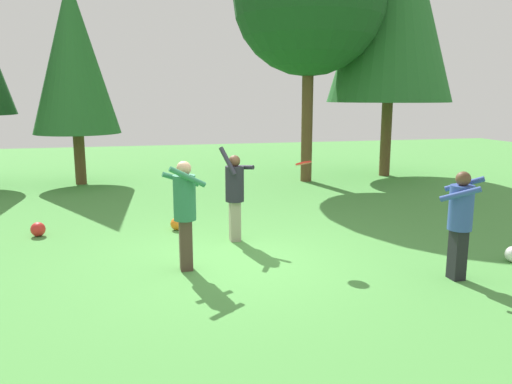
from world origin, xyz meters
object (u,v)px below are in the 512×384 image
(person_thrower, at_px, (235,190))
(tree_left, at_px, (73,57))
(frisbee, at_px, (304,163))
(person_catcher, at_px, (460,216))
(ball_orange, at_px, (177,224))
(ball_red, at_px, (38,229))
(person_bystander, at_px, (185,206))

(person_thrower, bearing_deg, tree_left, 163.02)
(person_thrower, xyz_separation_m, frisbee, (0.95, -1.04, 0.61))
(person_catcher, height_order, tree_left, tree_left)
(ball_orange, height_order, ball_red, ball_red)
(tree_left, bearing_deg, ball_orange, -68.60)
(frisbee, relative_size, ball_orange, 1.38)
(person_catcher, relative_size, person_bystander, 0.94)
(frisbee, xyz_separation_m, tree_left, (-4.33, 8.14, 2.21))
(ball_orange, bearing_deg, person_thrower, -45.39)
(person_thrower, distance_m, person_bystander, 1.73)
(frisbee, height_order, ball_orange, frisbee)
(ball_orange, bearing_deg, frisbee, -46.49)
(person_catcher, distance_m, ball_orange, 5.34)
(person_thrower, height_order, ball_red, person_thrower)
(ball_orange, xyz_separation_m, tree_left, (-2.39, 6.10, 3.63))
(person_bystander, distance_m, frisbee, 2.10)
(person_bystander, bearing_deg, tree_left, 95.96)
(person_thrower, bearing_deg, ball_orange, -177.82)
(person_thrower, bearing_deg, frisbee, 0.00)
(ball_orange, bearing_deg, ball_red, 176.42)
(person_thrower, relative_size, person_catcher, 1.10)
(person_catcher, xyz_separation_m, frisbee, (-1.81, 1.67, 0.61))
(person_catcher, relative_size, ball_red, 5.82)
(frisbee, relative_size, tree_left, 0.06)
(person_thrower, relative_size, frisbee, 5.00)
(person_thrower, xyz_separation_m, person_catcher, (2.76, -2.71, -0.00))
(person_catcher, xyz_separation_m, person_bystander, (-3.81, 1.33, 0.06))
(person_catcher, relative_size, tree_left, 0.26)
(person_catcher, height_order, ball_orange, person_catcher)
(person_thrower, bearing_deg, person_bystander, -79.52)
(ball_red, bearing_deg, person_catcher, -31.32)
(person_catcher, bearing_deg, tree_left, -15.31)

